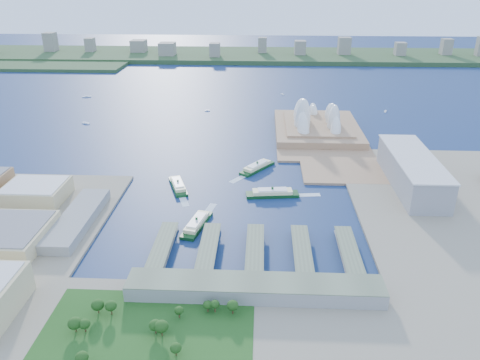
# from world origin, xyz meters

# --- Properties ---
(ground) EXTENTS (3000.00, 3000.00, 0.00)m
(ground) POSITION_xyz_m (0.00, 0.00, 0.00)
(ground) COLOR #10284C
(ground) RESTS_ON ground
(peninsula) EXTENTS (135.00, 220.00, 3.00)m
(peninsula) POSITION_xyz_m (107.50, 260.00, 1.50)
(peninsula) COLOR #A07A57
(peninsula) RESTS_ON ground
(far_shore) EXTENTS (2200.00, 260.00, 12.00)m
(far_shore) POSITION_xyz_m (0.00, 980.00, 6.00)
(far_shore) COLOR #2D4926
(far_shore) RESTS_ON ground
(opera_house) EXTENTS (134.00, 180.00, 58.00)m
(opera_house) POSITION_xyz_m (105.00, 280.00, 32.00)
(opera_house) COLOR white
(opera_house) RESTS_ON peninsula
(toaster_building) EXTENTS (45.00, 155.00, 35.00)m
(toaster_building) POSITION_xyz_m (195.00, 80.00, 20.50)
(toaster_building) COLOR gray
(toaster_building) RESTS_ON east_land
(ferry_wharves) EXTENTS (184.00, 90.00, 9.30)m
(ferry_wharves) POSITION_xyz_m (14.00, -75.00, 4.65)
(ferry_wharves) COLOR #5C684F
(ferry_wharves) RESTS_ON ground
(terminal_building) EXTENTS (200.00, 28.00, 12.00)m
(terminal_building) POSITION_xyz_m (15.00, -135.00, 9.00)
(terminal_building) COLOR gray
(terminal_building) RESTS_ON south_land
(park) EXTENTS (150.00, 110.00, 16.00)m
(park) POSITION_xyz_m (-60.00, -190.00, 11.00)
(park) COLOR #194714
(park) RESTS_ON south_land
(far_skyline) EXTENTS (1900.00, 140.00, 55.00)m
(far_skyline) POSITION_xyz_m (0.00, 960.00, 39.50)
(far_skyline) COLOR gray
(far_skyline) RESTS_ON far_shore
(ferry_a) EXTENTS (31.51, 56.43, 10.38)m
(ferry_a) POSITION_xyz_m (-79.85, 65.11, 5.19)
(ferry_a) COLOR #0E3914
(ferry_a) RESTS_ON ground
(ferry_b) EXTENTS (45.89, 55.49, 10.94)m
(ferry_b) POSITION_xyz_m (13.08, 125.68, 5.47)
(ferry_b) COLOR #0E3914
(ferry_b) RESTS_ON ground
(ferry_c) EXTENTS (26.97, 58.65, 10.75)m
(ferry_c) POSITION_xyz_m (-45.45, -25.62, 5.37)
(ferry_c) COLOR #0E3914
(ferry_c) RESTS_ON ground
(ferry_d) EXTENTS (61.29, 21.85, 11.34)m
(ferry_d) POSITION_xyz_m (31.46, 48.28, 5.67)
(ferry_d) COLOR #0E3914
(ferry_d) RESTS_ON ground
(boat_a) EXTENTS (14.86, 9.86, 2.85)m
(boat_a) POSITION_xyz_m (-277.64, 309.25, 1.42)
(boat_a) COLOR white
(boat_a) RESTS_ON ground
(boat_b) EXTENTS (9.85, 5.30, 2.52)m
(boat_b) POSITION_xyz_m (-82.59, 396.62, 1.26)
(boat_b) COLOR white
(boat_b) RESTS_ON ground
(boat_c) EXTENTS (7.12, 12.19, 2.64)m
(boat_c) POSITION_xyz_m (242.61, 407.50, 1.32)
(boat_c) COLOR white
(boat_c) RESTS_ON ground
(boat_d) EXTENTS (18.61, 7.12, 3.07)m
(boat_d) POSITION_xyz_m (-339.31, 486.93, 1.54)
(boat_d) COLOR white
(boat_d) RESTS_ON ground
(boat_e) EXTENTS (7.41, 10.28, 2.44)m
(boat_e) POSITION_xyz_m (58.90, 527.86, 1.22)
(boat_e) COLOR white
(boat_e) RESTS_ON ground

